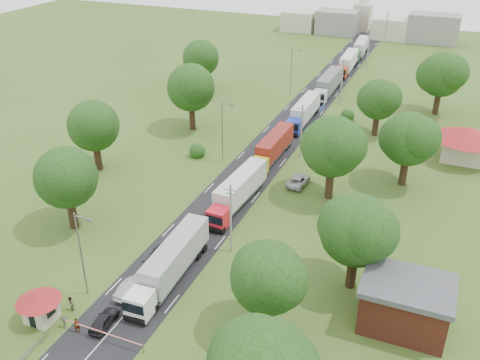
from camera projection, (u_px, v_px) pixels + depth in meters
The scene contains 41 objects.
ground at pixel (214, 213), 71.28m from camera, with size 260.00×260.00×0.00m, color #39521B.
road at pixel (266, 154), 87.59m from camera, with size 8.00×200.00×0.04m, color black.
boom_barrier at pixel (90, 329), 50.94m from camera, with size 9.22×0.35×1.18m.
guard_booth at pixel (39, 303), 52.33m from camera, with size 4.40×4.40×3.45m.
info_sign at pixel (322, 111), 96.65m from camera, with size 0.12×3.10×4.10m.
pole_1 at pixel (231, 217), 61.51m from camera, with size 1.60×0.24×9.00m.
pole_2 at pixel (301, 131), 84.34m from camera, with size 1.60×0.24×9.00m.
pole_3 at pixel (342, 81), 107.17m from camera, with size 1.60×0.24×9.00m.
pole_4 at pixel (368, 49), 130.00m from camera, with size 1.60×0.24×9.00m.
pole_5 at pixel (387, 26), 152.83m from camera, with size 1.60×0.24×9.00m.
lamp_0 at pixel (82, 251), 54.19m from camera, with size 2.03×0.22×10.00m.
lamp_1 at pixel (223, 129), 82.73m from camera, with size 2.03×0.22×10.00m.
lamp_2 at pixel (292, 69), 111.26m from camera, with size 2.03×0.22×10.00m.
tree_2 at pixel (268, 277), 48.88m from camera, with size 8.00×8.00×10.10m.
tree_3 at pixel (357, 229), 54.71m from camera, with size 8.80×8.80×11.07m.
tree_4 at pixel (333, 146), 71.48m from camera, with size 9.60×9.60×12.05m.
tree_5 at pixel (409, 139), 75.23m from camera, with size 8.80×8.80×11.07m.
tree_6 at pixel (379, 99), 91.75m from camera, with size 8.00×8.00×10.10m.
tree_7 at pixel (442, 74), 100.36m from camera, with size 9.60×9.60×12.05m.
tree_10 at pixel (67, 177), 64.97m from camera, with size 8.80×8.80×11.07m.
tree_11 at pixel (94, 125), 79.58m from camera, with size 8.80×8.80×11.07m.
tree_12 at pixel (191, 87), 93.56m from camera, with size 9.60×9.60×12.05m.
tree_13 at pixel (201, 58), 112.87m from camera, with size 8.80×8.80×11.07m.
house_brick at pixel (405, 304), 51.43m from camera, with size 8.60×6.60×5.20m.
house_cream at pixel (468, 140), 83.84m from camera, with size 10.08×10.08×5.80m.
distant_town at pixel (372, 25), 159.10m from camera, with size 52.00×8.00×8.00m.
church at pixel (363, 13), 166.32m from camera, with size 5.00×5.00×12.30m.
truck_0 at pixel (171, 263), 57.98m from camera, with size 3.00×15.05×4.16m.
truck_1 at pixel (238, 191), 72.14m from camera, with size 3.21×14.83×4.10m.
truck_2 at pixel (273, 147), 84.92m from camera, with size 2.59×14.22×3.94m.
truck_3 at pixel (304, 112), 98.83m from camera, with size 2.62×14.61×4.05m.
truck_4 at pixel (328, 84), 112.98m from camera, with size 2.70×15.41×4.27m.
truck_5 at pixel (348, 63), 127.92m from camera, with size 2.96×14.85×4.11m.
truck_6 at pixel (360, 48), 140.60m from camera, with size 3.28×14.61×4.03m.
car_lane_front at pixel (104, 320), 52.30m from camera, with size 1.58×3.94×1.34m, color black.
car_lane_mid at pixel (133, 287), 56.57m from camera, with size 1.73×4.96×1.63m, color #96999E.
car_lane_rear at pixel (160, 255), 61.58m from camera, with size 2.16×5.30×1.54m, color black.
car_verge_near at pixel (298, 180), 77.98m from camera, with size 2.36×5.11×1.42m, color #BBBBBB.
car_verge_far at pixel (319, 128), 95.59m from camera, with size 1.64×4.07×1.39m, color slate.
pedestrian_near at pixel (77, 326), 51.46m from camera, with size 0.58×0.38×1.59m, color gray.
pedestrian_booth at pixel (71, 304), 54.16m from camera, with size 0.78×0.61×1.61m, color gray.
Camera 1 is at (26.61, -54.88, 37.33)m, focal length 40.00 mm.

